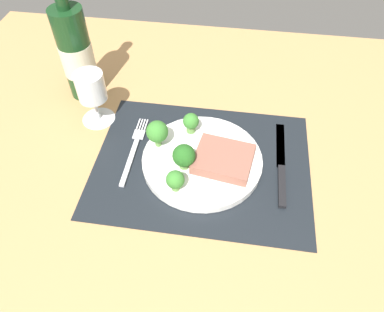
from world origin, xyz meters
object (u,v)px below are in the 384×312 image
(fork, at_px, (134,149))
(wine_glass, at_px, (92,91))
(wine_bottle, at_px, (76,53))
(steak, at_px, (223,159))
(plate, at_px, (202,160))
(knife, at_px, (281,169))

(fork, xyz_separation_m, wine_glass, (-0.11, 0.09, 0.08))
(wine_bottle, xyz_separation_m, wine_glass, (0.06, -0.09, -0.03))
(steak, height_order, wine_glass, wine_glass)
(wine_glass, bearing_deg, plate, -21.43)
(plate, distance_m, fork, 0.15)
(steak, bearing_deg, knife, 5.63)
(fork, height_order, wine_glass, wine_glass)
(fork, bearing_deg, wine_glass, 141.25)
(knife, relative_size, wine_bottle, 0.73)
(fork, relative_size, knife, 0.83)
(knife, distance_m, wine_glass, 0.43)
(plate, xyz_separation_m, knife, (0.16, 0.01, -0.00))
(fork, height_order, knife, knife)
(plate, xyz_separation_m, steak, (0.04, -0.01, 0.02))
(wine_glass, bearing_deg, wine_bottle, 123.71)
(steak, distance_m, knife, 0.12)
(steak, relative_size, fork, 0.59)
(knife, bearing_deg, fork, 179.76)
(steak, xyz_separation_m, wine_glass, (-0.30, 0.11, 0.05))
(fork, bearing_deg, steak, -5.97)
(wine_glass, bearing_deg, steak, -19.63)
(fork, height_order, wine_bottle, wine_bottle)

